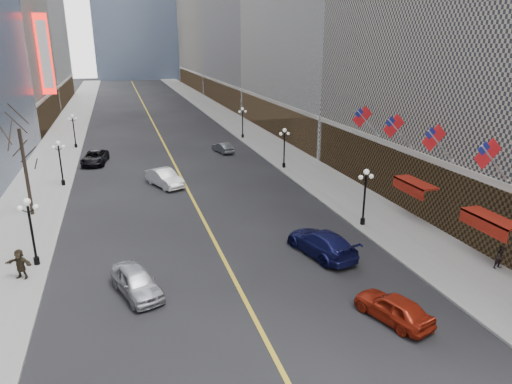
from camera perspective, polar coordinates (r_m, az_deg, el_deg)
sidewalk_east at (r=73.62m, az=-0.83°, el=7.46°), size 6.00×230.00×0.15m
sidewalk_west at (r=71.34m, az=-23.11°, el=5.65°), size 6.00×230.00×0.15m
lane_line at (r=80.94m, az=-12.50°, el=7.97°), size 0.25×200.00×0.02m
streetlamp_east_1 at (r=36.13m, az=13.46°, el=0.11°), size 1.26×0.44×4.52m
streetlamp_east_2 at (r=51.89m, az=3.56°, el=6.04°), size 1.26×0.44×4.52m
streetlamp_east_3 at (r=68.76m, az=-1.69°, el=9.08°), size 1.26×0.44×4.52m
streetlamp_west_1 at (r=32.03m, az=-26.33°, el=-3.70°), size 1.26×0.44×4.52m
streetlamp_west_2 at (r=49.12m, az=-23.30°, el=3.88°), size 1.26×0.44×4.52m
streetlamp_west_3 at (r=66.69m, az=-21.84°, el=7.50°), size 1.26×0.44×4.52m
flag_2 at (r=30.93m, az=27.16°, el=4.00°), size 2.87×0.12×2.87m
flag_3 at (r=34.60m, az=21.55°, el=6.06°), size 2.87×0.12×2.87m
flag_4 at (r=38.57m, az=17.03°, el=7.67°), size 2.87×0.12×2.87m
flag_5 at (r=42.75m, az=13.34°, el=8.94°), size 2.87×0.12×2.87m
awning_b at (r=32.62m, az=27.12°, el=-3.11°), size 1.40×4.00×0.93m
awning_c at (r=38.37m, az=19.06°, el=0.93°), size 1.40×4.00×0.93m
theatre_marquee at (r=80.17m, az=-24.90°, el=15.31°), size 2.00×0.55×12.00m
tree_west_far at (r=40.96m, az=-27.30°, el=5.52°), size 3.60×3.60×7.92m
car_nb_near at (r=27.46m, az=-14.72°, el=-10.78°), size 3.24×4.99×1.58m
car_nb_mid at (r=46.69m, az=-11.35°, el=1.73°), size 3.63×5.51×1.72m
car_nb_far at (r=57.60m, az=-19.49°, el=4.08°), size 3.36×5.91×1.55m
car_sb_near at (r=31.51m, az=8.17°, el=-6.29°), size 3.68×6.27×1.71m
car_sb_mid at (r=25.40m, az=16.79°, el=-13.66°), size 3.03×4.67×1.48m
car_sb_far at (r=60.22m, az=-4.15°, el=5.56°), size 2.29×4.26×1.33m
ped_east_walk at (r=32.88m, az=28.28°, el=-7.23°), size 0.74×0.41×1.52m
ped_west_far at (r=31.29m, az=-27.40°, el=-7.98°), size 1.79×1.25×1.89m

